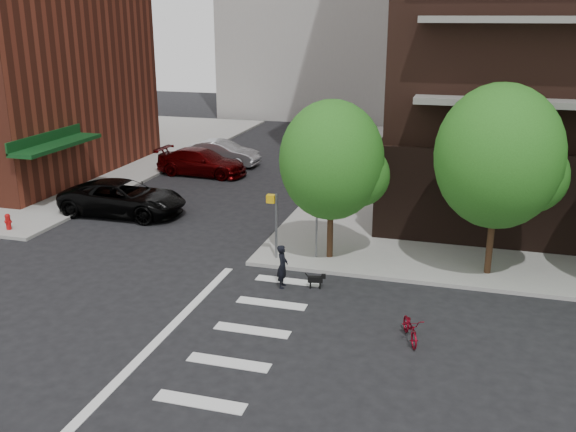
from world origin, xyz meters
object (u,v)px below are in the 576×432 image
parked_car_maroon (202,162)px  fire_hydrant (8,221)px  dog_walker (282,266)px  scooter (411,328)px  parked_car_silver (222,153)px  parked_car_black (123,198)px

parked_car_maroon → fire_hydrant: bearing=165.3°
fire_hydrant → dog_walker: 13.66m
fire_hydrant → parked_car_maroon: 12.98m
fire_hydrant → dog_walker: size_ratio=0.46×
fire_hydrant → scooter: fire_hydrant is taller
parked_car_maroon → parked_car_silver: size_ratio=1.14×
parked_car_black → parked_car_maroon: parked_car_black is taller
parked_car_black → dog_walker: 11.64m
parked_car_maroon → parked_car_silver: parked_car_maroon is taller
parked_car_black → dog_walker: size_ratio=3.84×
fire_hydrant → parked_car_silver: bearing=74.6°
fire_hydrant → parked_car_maroon: size_ratio=0.13×
parked_car_maroon → parked_car_silver: bearing=-0.2°
dog_walker → parked_car_silver: bearing=22.2°
parked_car_silver → parked_car_black: bearing=179.0°
parked_car_maroon → dog_walker: bearing=-144.0°
scooter → parked_car_black: bearing=129.8°
scooter → dog_walker: (-4.79, 2.73, 0.37)m
fire_hydrant → dog_walker: (13.45, -2.35, 0.24)m
parked_car_silver → scooter: size_ratio=3.06×
parked_car_silver → dog_walker: parked_car_silver is taller
parked_car_maroon → scooter: (14.24, -17.42, -0.39)m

